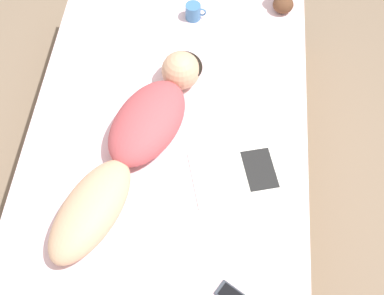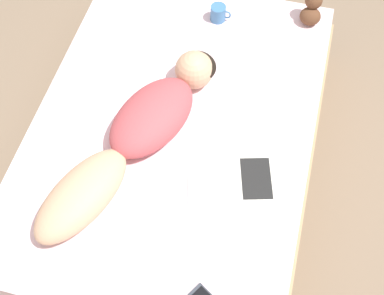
# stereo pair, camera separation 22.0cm
# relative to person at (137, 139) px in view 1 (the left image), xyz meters

# --- Properties ---
(ground_plane) EXTENTS (12.00, 12.00, 0.00)m
(ground_plane) POSITION_rel_person_xyz_m (0.14, 0.16, -0.55)
(ground_plane) COLOR #7A6651
(bed) EXTENTS (1.51, 2.16, 0.46)m
(bed) POSITION_rel_person_xyz_m (0.14, 0.16, -0.33)
(bed) COLOR tan
(bed) RESTS_ON ground_plane
(person) EXTENTS (0.70, 1.32, 0.21)m
(person) POSITION_rel_person_xyz_m (0.00, 0.00, 0.00)
(person) COLOR tan
(person) RESTS_ON bed
(open_magazine) EXTENTS (0.52, 0.44, 0.01)m
(open_magazine) POSITION_rel_person_xyz_m (0.52, -0.10, -0.09)
(open_magazine) COLOR silver
(open_magazine) RESTS_ON bed
(coffee_mug) EXTENTS (0.12, 0.09, 0.10)m
(coffee_mug) POSITION_rel_person_xyz_m (0.19, 0.95, -0.04)
(coffee_mug) COLOR teal
(coffee_mug) RESTS_ON bed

